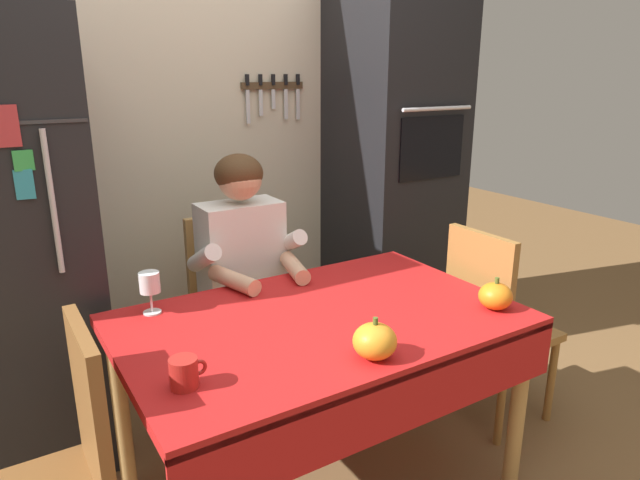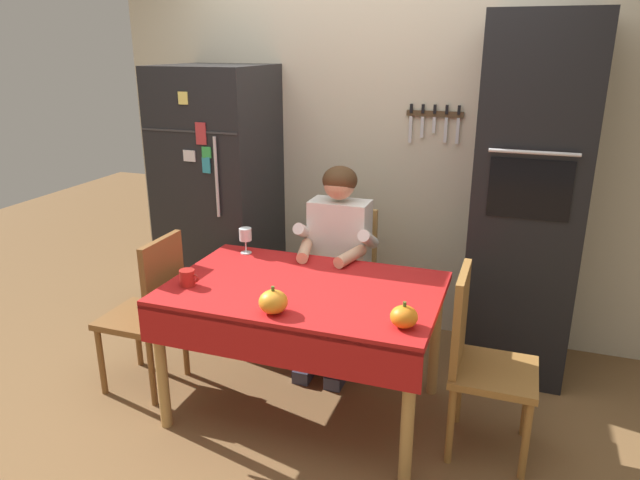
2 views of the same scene
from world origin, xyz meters
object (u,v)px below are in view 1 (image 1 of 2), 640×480
chair_behind_person (233,303)px  seated_person (248,270)px  chair_right_side (491,319)px  coffee_mug (184,373)px  wine_glass (150,284)px  pumpkin_medium (375,341)px  dining_table (324,340)px  pumpkin_large (495,296)px  wall_oven (393,169)px  chair_left_side (60,475)px

chair_behind_person → seated_person: (-0.00, -0.19, 0.23)m
chair_behind_person → chair_right_side: (0.91, -0.78, 0.00)m
chair_behind_person → seated_person: size_ratio=0.75×
coffee_mug → wine_glass: 0.55m
pumpkin_medium → chair_right_side: bearing=20.0°
chair_right_side → dining_table: bearing=-179.1°
pumpkin_large → pumpkin_medium: (-0.60, -0.06, 0.01)m
wall_oven → pumpkin_large: wall_oven is taller
chair_right_side → pumpkin_medium: 1.02m
chair_behind_person → chair_left_side: (-0.89, -0.85, 0.00)m
wall_oven → chair_left_side: wall_oven is taller
dining_table → chair_right_side: bearing=0.9°
wall_oven → seated_person: 1.15m
chair_behind_person → wine_glass: chair_behind_person is taller
seated_person → wine_glass: size_ratio=7.98×
seated_person → pumpkin_large: bearing=-55.5°
wall_oven → wine_glass: bearing=-160.3°
wall_oven → chair_left_side: size_ratio=2.26×
pumpkin_medium → coffee_mug: bearing=165.1°
wall_oven → wine_glass: 1.66m
wall_oven → pumpkin_medium: 1.66m
coffee_mug → wine_glass: wine_glass is taller
dining_table → seated_person: 0.61m
chair_left_side → chair_right_side: same height
chair_right_side → pumpkin_medium: bearing=-160.0°
wall_oven → dining_table: wall_oven is taller
coffee_mug → chair_behind_person: bearing=60.3°
seated_person → dining_table: bearing=-88.8°
dining_table → coffee_mug: bearing=-162.7°
chair_left_side → coffee_mug: size_ratio=8.66×
pumpkin_large → pumpkin_medium: 0.60m
coffee_mug → pumpkin_large: 1.15m
dining_table → chair_left_side: chair_left_side is taller
dining_table → chair_behind_person: size_ratio=1.51×
seated_person → chair_left_side: (-0.89, -0.66, -0.23)m
wall_oven → seated_person: size_ratio=1.69×
seated_person → pumpkin_medium: (-0.01, -0.93, 0.06)m
dining_table → pumpkin_large: pumpkin_large is taller
pumpkin_large → seated_person: bearing=124.5°
wall_oven → chair_right_side: size_ratio=2.26×
wall_oven → chair_right_side: (-0.15, -0.91, -0.54)m
dining_table → chair_left_side: (-0.90, -0.06, -0.14)m
chair_right_side → chair_behind_person: bearing=139.6°
chair_behind_person → pumpkin_large: 1.24m
chair_left_side → pumpkin_medium: (0.88, -0.26, 0.28)m
seated_person → chair_behind_person: bearing=90.0°
wine_glass → pumpkin_large: (1.08, -0.63, -0.06)m
coffee_mug → dining_table: bearing=17.3°
wine_glass → pumpkin_medium: bearing=-55.0°
dining_table → coffee_mug: (-0.57, -0.18, 0.13)m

